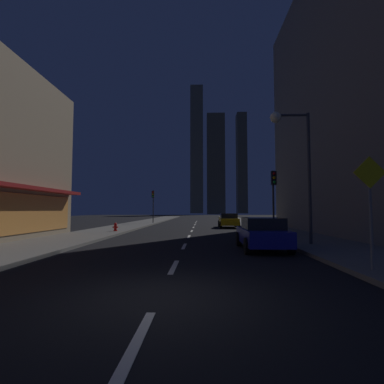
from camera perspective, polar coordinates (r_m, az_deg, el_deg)
The scene contains 15 objects.
ground_plane at distance 38.09m, azimuth 0.66°, elevation -6.33°, with size 78.00×136.00×0.10m, color black.
sidewalk_right at distance 38.56m, azimuth 11.17°, elevation -6.05°, with size 4.00×76.00×0.15m, color #605E59.
sidewalk_left at distance 38.88m, azimuth -9.77°, elevation -6.04°, with size 4.00×76.00×0.15m, color #605E59.
lane_marking_center at distance 24.91m, azimuth -0.06°, elevation -7.68°, with size 0.16×43.80×0.01m.
building_apartment_right at distance 27.22m, azimuth 33.12°, elevation 15.00°, with size 11.00×20.00×20.39m, color slate.
skyscraper_distant_tall at distance 164.73m, azimuth 0.94°, elevation 8.44°, with size 7.07×5.35×72.10m, color #5D5946.
skyscraper_distant_mid at distance 121.39m, azimuth 4.71°, elevation 5.50°, with size 7.38×5.40×41.78m, color #4B4838.
skyscraper_distant_short at distance 159.11m, azimuth 9.72°, elevation 5.59°, with size 5.15×8.08×53.90m, color #484436.
car_parked_near at distance 13.60m, azimuth 13.61°, elevation -7.90°, with size 1.98×4.24×1.45m.
car_parked_far at distance 30.07m, azimuth 7.20°, elevation -5.54°, with size 1.98×4.24×1.45m.
fire_hydrant_far_left at distance 23.60m, azimuth -14.83°, elevation -6.70°, with size 0.42×0.30×0.65m.
traffic_light_near_right at distance 19.37m, azimuth 15.76°, elevation 0.71°, with size 0.32×0.48×4.20m.
traffic_light_far_left at distance 38.09m, azimuth -7.67°, elevation -1.42°, with size 0.32×0.48×4.20m.
street_lamp_right at distance 15.47m, azimuth 19.05°, elevation 8.85°, with size 1.96×0.56×6.58m.
pedestrian_crossing_sign at distance 9.52m, azimuth 31.66°, elevation -1.69°, with size 0.91×0.08×3.15m.
Camera 1 is at (0.89, -6.03, 1.79)m, focal length 27.12 mm.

